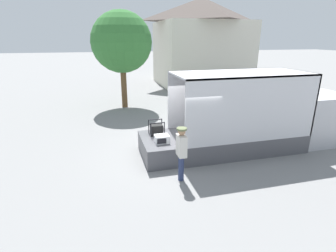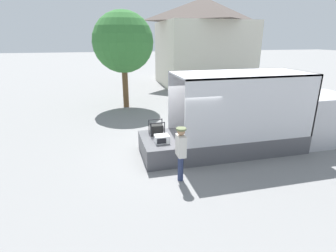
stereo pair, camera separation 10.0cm
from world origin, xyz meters
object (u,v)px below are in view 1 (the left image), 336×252
(microwave, at_px, (162,139))
(worker_person, at_px, (181,149))
(box_truck, at_px, (277,124))
(portable_generator, at_px, (157,129))
(street_tree, at_px, (122,42))

(microwave, bearing_deg, worker_person, -79.52)
(microwave, distance_m, worker_person, 1.51)
(box_truck, distance_m, microwave, 5.02)
(portable_generator, relative_size, worker_person, 0.32)
(box_truck, height_order, worker_person, box_truck)
(street_tree, bearing_deg, worker_person, -85.42)
(portable_generator, xyz_separation_m, worker_person, (0.27, -2.32, 0.14))
(worker_person, bearing_deg, portable_generator, 96.60)
(box_truck, relative_size, worker_person, 4.26)
(microwave, relative_size, portable_generator, 0.90)
(worker_person, bearing_deg, street_tree, 94.58)
(microwave, relative_size, street_tree, 0.09)
(microwave, height_order, portable_generator, portable_generator)
(portable_generator, bearing_deg, street_tree, 93.95)
(box_truck, distance_m, worker_person, 5.08)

